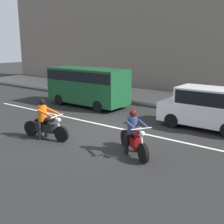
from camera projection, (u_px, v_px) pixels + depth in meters
The scene contains 8 objects.
ground_plane at pixel (100, 132), 12.04m from camera, with size 80.00×80.00×0.00m, color black.
sidewalk_slab at pixel (179, 100), 18.22m from camera, with size 40.00×4.40×0.14m, color #99968E.
building_facade at pixel (205, 0), 19.33m from camera, with size 40.00×1.40×12.95m, color slate.
lane_marking_stripe at pixel (123, 129), 12.39m from camera, with size 18.00×0.14×0.01m, color silver.
motorcycle_with_rider_orange_stripe at pixel (45, 123), 11.07m from camera, with size 2.15×0.75×1.59m.
motorcycle_with_rider_denim_blue at pixel (134, 136), 9.54m from camera, with size 1.85×1.29×1.53m.
parked_hatchback_white at pixel (206, 108), 12.35m from camera, with size 3.91×1.76×1.80m.
parked_van_forest_green at pixel (88, 84), 16.69m from camera, with size 4.88×1.96×2.22m.
Camera 1 is at (7.35, -8.85, 3.69)m, focal length 45.73 mm.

